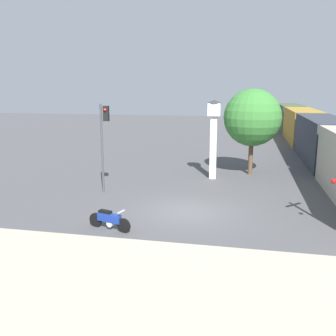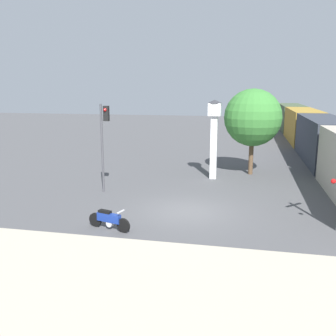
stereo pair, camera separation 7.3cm
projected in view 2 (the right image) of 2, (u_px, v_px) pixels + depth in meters
ground_plane at (187, 212)px, 17.49m from camera, size 120.00×120.00×0.00m
sidewalk_strip at (150, 285)px, 10.92m from camera, size 36.00×6.00×0.10m
motorcycle at (109, 219)px, 15.22m from camera, size 1.95×0.71×0.88m
clock_tower at (214, 128)px, 23.21m from camera, size 0.92×0.92×4.95m
freight_train at (311, 132)px, 34.41m from camera, size 2.80×45.08×3.40m
traffic_light at (104, 133)px, 20.12m from camera, size 0.50×0.35×4.83m
street_tree at (253, 118)px, 24.27m from camera, size 3.72×3.72×5.63m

